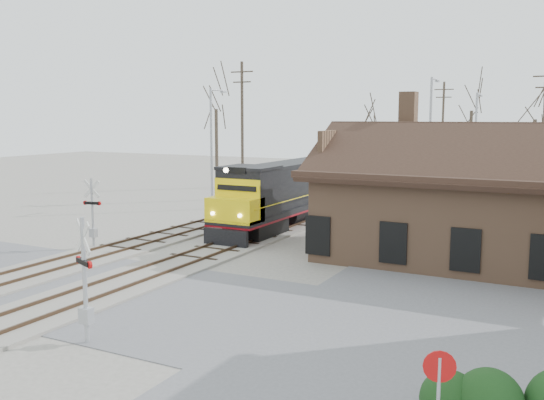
{
  "coord_description": "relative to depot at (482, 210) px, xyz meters",
  "views": [
    {
      "loc": [
        16.17,
        -16.96,
        6.67
      ],
      "look_at": [
        2.6,
        9.0,
        2.62
      ],
      "focal_mm": 40.0,
      "sensor_mm": 36.0,
      "label": 1
    }
  ],
  "objects": [
    {
      "name": "crossbuck_near",
      "position": [
        -8.64,
        -16.26,
        -0.61
      ],
      "size": [
        1.02,
        0.51,
        3.79
      ],
      "rotation": [
        0.0,
        0.0,
        -0.41
      ],
      "color": "#A5A8AD",
      "rests_on": "ground"
    },
    {
      "name": "depot",
      "position": [
        0.0,
        0.0,
        0.0
      ],
      "size": [
        15.2,
        9.31,
        7.9
      ],
      "color": "#865F45",
      "rests_on": "ground"
    },
    {
      "name": "tree_b",
      "position": [
        -15.38,
        28.99,
        3.56
      ],
      "size": [
        3.42,
        3.42,
        8.39
      ],
      "color": "#382D23",
      "rests_on": "ground"
    },
    {
      "name": "streetlight_c",
      "position": [
        -3.72,
        20.54,
        2.37
      ],
      "size": [
        0.25,
        2.04,
        8.5
      ],
      "color": "#A5A8AD",
      "rests_on": "ground"
    },
    {
      "name": "locomotive_lead",
      "position": [
        -11.99,
        5.43,
        -0.27
      ],
      "size": [
        2.73,
        18.32,
        4.06
      ],
      "color": "black",
      "rests_on": "ground"
    },
    {
      "name": "track_siding",
      "position": [
        -16.49,
        3.0,
        -2.34
      ],
      "size": [
        3.4,
        90.0,
        0.24
      ],
      "color": "#A29D92",
      "rests_on": "ground"
    },
    {
      "name": "streetlight_b",
      "position": [
        -5.5,
        12.99,
        2.79
      ],
      "size": [
        0.25,
        2.04,
        9.31
      ],
      "color": "#A5A8AD",
      "rests_on": "ground"
    },
    {
      "name": "utility_pole_b",
      "position": [
        -9.53,
        35.87,
        2.95
      ],
      "size": [
        2.0,
        0.24,
        10.25
      ],
      "color": "#382D23",
      "rests_on": "ground"
    },
    {
      "name": "tree_c",
      "position": [
        -6.3,
        33.64,
        6.02
      ],
      "size": [
        4.83,
        4.83,
        11.84
      ],
      "color": "#382D23",
      "rests_on": "ground"
    },
    {
      "name": "hedge_a",
      "position": [
        1.86,
        -16.3,
        -1.77
      ],
      "size": [
        1.27,
        1.27,
        1.27
      ],
      "primitive_type": "sphere",
      "color": "black",
      "rests_on": "ground"
    },
    {
      "name": "track_main",
      "position": [
        -11.99,
        3.0,
        -2.34
      ],
      "size": [
        3.4,
        90.0,
        0.24
      ],
      "color": "#A29D92",
      "rests_on": "ground"
    },
    {
      "name": "utility_pole_a",
      "position": [
        -20.62,
        13.32,
        3.32
      ],
      "size": [
        2.0,
        0.24,
        10.98
      ],
      "color": "#382D23",
      "rests_on": "ground"
    },
    {
      "name": "tree_a",
      "position": [
        -26.7,
        18.92,
        6.16
      ],
      "size": [
        4.91,
        4.91,
        12.03
      ],
      "color": "#382D23",
      "rests_on": "ground"
    },
    {
      "name": "crossbuck_far",
      "position": [
        -17.86,
        -6.39,
        -0.69
      ],
      "size": [
        1.02,
        0.29,
        3.6
      ],
      "rotation": [
        0.0,
        0.0,
        3.32
      ],
      "color": "#A5A8AD",
      "rests_on": "ground"
    },
    {
      "name": "ground",
      "position": [
        -11.99,
        -12.0,
        -2.41
      ],
      "size": [
        140.0,
        140.0,
        0.0
      ],
      "primitive_type": "plane",
      "color": "#A29D92",
      "rests_on": "ground"
    },
    {
      "name": "locomotive_trailing",
      "position": [
        -11.99,
        24.02,
        -0.27
      ],
      "size": [
        2.73,
        18.32,
        3.84
      ],
      "color": "black",
      "rests_on": "ground"
    },
    {
      "name": "road",
      "position": [
        -11.99,
        -12.0,
        -2.39
      ],
      "size": [
        60.0,
        9.0,
        0.03
      ],
      "primitive_type": "cube",
      "color": "#5E5E63",
      "rests_on": "ground"
    },
    {
      "name": "do_not_enter_sign",
      "position": [
        1.88,
        -17.52,
        -0.89
      ],
      "size": [
        0.63,
        0.24,
        2.17
      ],
      "rotation": [
        0.0,
        0.0,
        0.32
      ],
      "color": "#A5A8AD",
      "rests_on": "ground"
    },
    {
      "name": "streetlight_a",
      "position": [
        -19.81,
        7.7,
        2.45
      ],
      "size": [
        0.25,
        2.04,
        8.65
      ],
      "color": "#A5A8AD",
      "rests_on": "ground"
    },
    {
      "name": "tree_d",
      "position": [
        -0.06,
        27.99,
        5.07
      ],
      "size": [
        4.29,
        4.29,
        10.5
      ],
      "color": "#382D23",
      "rests_on": "ground"
    },
    {
      "name": "utility_pole_c",
      "position": [
        1.25,
        19.63,
        3.0
      ],
      "size": [
        2.0,
        0.24,
        10.36
      ],
      "color": "#382D23",
      "rests_on": "ground"
    }
  ]
}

